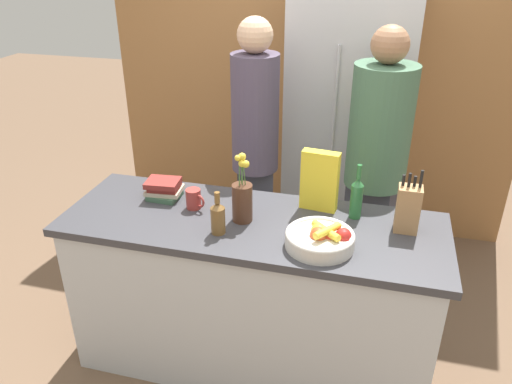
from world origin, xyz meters
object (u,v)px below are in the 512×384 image
at_px(person_at_sink, 255,143).
at_px(fruit_bowl, 321,238).
at_px(knife_block, 408,208).
at_px(bottle_oil, 218,217).
at_px(flower_vase, 242,199).
at_px(coffee_mug, 194,199).
at_px(cereal_box, 320,181).
at_px(bottle_vinegar, 357,197).
at_px(book_stack, 164,189).
at_px(person_in_blue, 376,161).
at_px(refrigerator, 346,127).

bearing_deg(person_at_sink, fruit_bowl, -73.78).
height_order(knife_block, bottle_oil, knife_block).
height_order(flower_vase, coffee_mug, flower_vase).
distance_m(cereal_box, person_at_sink, 0.70).
bearing_deg(bottle_vinegar, book_stack, -177.56).
bearing_deg(person_in_blue, fruit_bowl, -83.98).
xyz_separation_m(fruit_bowl, bottle_vinegar, (0.13, 0.31, 0.07)).
relative_size(refrigerator, bottle_vinegar, 6.73).
height_order(flower_vase, book_stack, flower_vase).
distance_m(book_stack, bottle_oil, 0.48).
bearing_deg(cereal_box, flower_vase, -148.71).
distance_m(fruit_bowl, coffee_mug, 0.71).
relative_size(refrigerator, fruit_bowl, 6.12).
bearing_deg(cereal_box, fruit_bowl, -79.73).
bearing_deg(book_stack, refrigerator, 55.42).
bearing_deg(fruit_bowl, knife_block, 33.69).
bearing_deg(refrigerator, person_at_sink, -128.90).
relative_size(refrigerator, book_stack, 9.76).
xyz_separation_m(flower_vase, cereal_box, (0.34, 0.21, 0.04)).
distance_m(cereal_box, bottle_vinegar, 0.20).
bearing_deg(bottle_oil, fruit_bowl, 0.41).
xyz_separation_m(flower_vase, person_at_sink, (-0.13, 0.73, 0.00)).
bearing_deg(fruit_bowl, cereal_box, 100.27).
height_order(fruit_bowl, bottle_vinegar, bottle_vinegar).
xyz_separation_m(refrigerator, coffee_mug, (-0.65, -1.30, -0.00)).
bearing_deg(coffee_mug, person_at_sink, 77.92).
bearing_deg(refrigerator, fruit_bowl, -88.72).
bearing_deg(person_in_blue, flower_vase, -111.47).
relative_size(fruit_bowl, knife_block, 1.00).
relative_size(book_stack, person_at_sink, 0.11).
relative_size(cereal_box, person_at_sink, 0.18).
height_order(fruit_bowl, person_at_sink, person_at_sink).
height_order(knife_block, person_at_sink, person_at_sink).
distance_m(flower_vase, person_at_sink, 0.74).
relative_size(knife_block, person_at_sink, 0.18).
xyz_separation_m(fruit_bowl, book_stack, (-0.88, 0.27, 0.01)).
relative_size(cereal_box, bottle_vinegar, 1.11).
relative_size(fruit_bowl, person_at_sink, 0.18).
height_order(flower_vase, person_at_sink, person_at_sink).
bearing_deg(book_stack, flower_vase, -14.72).
bearing_deg(coffee_mug, refrigerator, 63.52).
bearing_deg(bottle_oil, person_at_sink, 93.41).
relative_size(flower_vase, person_in_blue, 0.20).
relative_size(bottle_oil, person_in_blue, 0.12).
xyz_separation_m(fruit_bowl, bottle_oil, (-0.48, -0.00, 0.04)).
relative_size(fruit_bowl, bottle_vinegar, 1.10).
height_order(coffee_mug, bottle_oil, bottle_oil).
bearing_deg(person_in_blue, bottle_vinegar, -78.49).
relative_size(refrigerator, person_at_sink, 1.08).
xyz_separation_m(flower_vase, person_in_blue, (0.61, 0.71, -0.03)).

